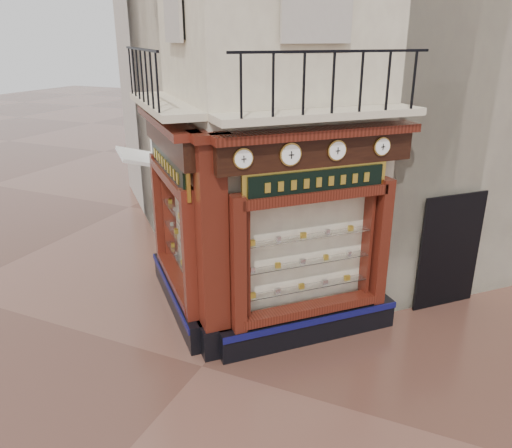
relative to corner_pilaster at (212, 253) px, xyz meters
The scene contains 15 objects.
ground 2.01m from the corner_pilaster, 90.00° to the right, with size 80.00×80.00×0.00m, color #533126.
main_building 6.96m from the corner_pilaster, 90.00° to the left, with size 8.00×8.00×12.00m, color beige.
neighbour_left 9.21m from the corner_pilaster, 106.93° to the left, with size 8.00×8.00×11.00m, color #B6AD9E.
neighbour_right 9.21m from the corner_pilaster, 73.07° to the left, with size 8.00×8.00×11.00m, color #B6AD9E.
shopfront_left 1.77m from the corner_pilaster, 142.77° to the left, with size 2.86×2.86×3.98m.
shopfront_right 1.77m from the corner_pilaster, 37.23° to the left, with size 2.86×2.86×3.98m.
corner_pilaster is the anchor object (origin of this frame).
balcony 2.47m from the corner_pilaster, 90.00° to the left, with size 5.94×2.97×1.03m.
clock_a 1.77m from the corner_pilaster, ahead, with size 0.26×0.26×0.32m.
clock_b 2.10m from the corner_pilaster, 25.40° to the left, with size 0.30×0.30×0.37m.
clock_c 2.66m from the corner_pilaster, 33.10° to the left, with size 0.28×0.28×0.34m.
clock_d 3.37m from the corner_pilaster, 36.59° to the left, with size 0.26×0.26×0.32m.
awning 4.82m from the corner_pilaster, 141.52° to the left, with size 1.54×0.92×0.08m, color white, non-canonical shape.
signboard_left 2.12m from the corner_pilaster, 145.25° to the left, with size 2.22×2.22×0.60m.
signboard_right 2.12m from the corner_pilaster, 34.75° to the left, with size 1.92×1.92×0.51m.
Camera 1 is at (3.79, -6.20, 5.35)m, focal length 35.00 mm.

